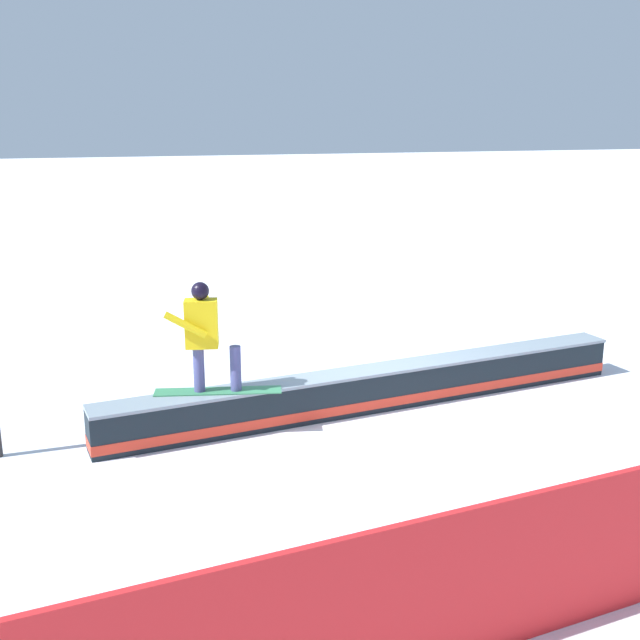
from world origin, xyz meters
The scene contains 4 objects.
ground_plane centered at (0.00, 0.00, 0.00)m, with size 120.00×120.00×0.00m, color white.
grind_box centered at (0.00, 0.00, 0.26)m, with size 7.75×1.74×0.58m.
snowboarder centered at (2.36, 0.34, 1.33)m, with size 1.62×0.57×1.42m.
safety_fence centered at (0.00, 4.95, 0.63)m, with size 12.46×0.06×1.26m, color red.
Camera 1 is at (3.42, 9.84, 4.05)m, focal length 44.72 mm.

